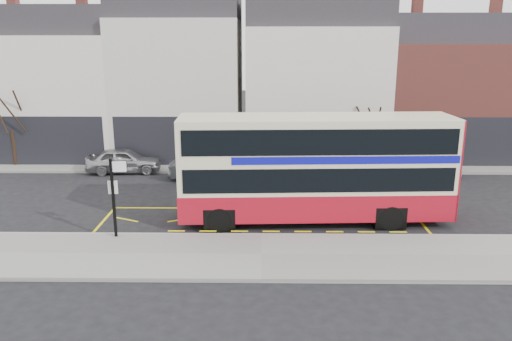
{
  "coord_description": "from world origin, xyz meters",
  "views": [
    {
      "loc": [
        0.02,
        -19.24,
        7.78
      ],
      "look_at": [
        -0.25,
        2.0,
        2.18
      ],
      "focal_mm": 35.0,
      "sensor_mm": 36.0,
      "label": 1
    }
  ],
  "objects_px": {
    "bus_stop_post": "(114,191)",
    "car_silver": "(124,160)",
    "double_decker_bus": "(316,167)",
    "street_tree_right": "(369,114)",
    "car_grey": "(206,167)",
    "street_tree_left": "(8,99)",
    "car_white": "(419,163)"
  },
  "relations": [
    {
      "from": "bus_stop_post",
      "to": "street_tree_left",
      "type": "height_order",
      "value": "street_tree_left"
    },
    {
      "from": "car_grey",
      "to": "double_decker_bus",
      "type": "bearing_deg",
      "value": -146.07
    },
    {
      "from": "car_grey",
      "to": "street_tree_right",
      "type": "bearing_deg",
      "value": -79.46
    },
    {
      "from": "car_silver",
      "to": "street_tree_right",
      "type": "xyz_separation_m",
      "value": [
        14.8,
        1.39,
        2.63
      ]
    },
    {
      "from": "car_grey",
      "to": "street_tree_left",
      "type": "distance_m",
      "value": 13.08
    },
    {
      "from": "car_silver",
      "to": "car_white",
      "type": "height_order",
      "value": "car_silver"
    },
    {
      "from": "bus_stop_post",
      "to": "street_tree_right",
      "type": "relative_size",
      "value": 0.64
    },
    {
      "from": "double_decker_bus",
      "to": "bus_stop_post",
      "type": "distance_m",
      "value": 8.42
    },
    {
      "from": "double_decker_bus",
      "to": "street_tree_right",
      "type": "height_order",
      "value": "street_tree_right"
    },
    {
      "from": "street_tree_right",
      "to": "car_grey",
      "type": "bearing_deg",
      "value": -164.0
    },
    {
      "from": "car_grey",
      "to": "street_tree_left",
      "type": "xyz_separation_m",
      "value": [
        -12.3,
        2.68,
        3.55
      ]
    },
    {
      "from": "car_silver",
      "to": "street_tree_left",
      "type": "distance_m",
      "value": 8.11
    },
    {
      "from": "double_decker_bus",
      "to": "street_tree_left",
      "type": "relative_size",
      "value": 1.89
    },
    {
      "from": "street_tree_left",
      "to": "street_tree_right",
      "type": "distance_m",
      "value": 22.02
    },
    {
      "from": "car_silver",
      "to": "car_grey",
      "type": "bearing_deg",
      "value": -111.23
    },
    {
      "from": "double_decker_bus",
      "to": "street_tree_left",
      "type": "bearing_deg",
      "value": 149.58
    },
    {
      "from": "double_decker_bus",
      "to": "car_white",
      "type": "bearing_deg",
      "value": 45.59
    },
    {
      "from": "street_tree_right",
      "to": "street_tree_left",
      "type": "bearing_deg",
      "value": -179.73
    },
    {
      "from": "car_white",
      "to": "street_tree_right",
      "type": "xyz_separation_m",
      "value": [
        -2.77,
        1.78,
        2.67
      ]
    },
    {
      "from": "double_decker_bus",
      "to": "car_white",
      "type": "height_order",
      "value": "double_decker_bus"
    },
    {
      "from": "double_decker_bus",
      "to": "car_silver",
      "type": "height_order",
      "value": "double_decker_bus"
    },
    {
      "from": "bus_stop_post",
      "to": "double_decker_bus",
      "type": "bearing_deg",
      "value": 9.28
    },
    {
      "from": "double_decker_bus",
      "to": "bus_stop_post",
      "type": "xyz_separation_m",
      "value": [
        -8.1,
        -2.28,
        -0.39
      ]
    },
    {
      "from": "car_silver",
      "to": "street_tree_left",
      "type": "relative_size",
      "value": 0.7
    },
    {
      "from": "bus_stop_post",
      "to": "car_silver",
      "type": "height_order",
      "value": "bus_stop_post"
    },
    {
      "from": "bus_stop_post",
      "to": "car_silver",
      "type": "distance_m",
      "value": 10.79
    },
    {
      "from": "street_tree_left",
      "to": "bus_stop_post",
      "type": "bearing_deg",
      "value": -50.22
    },
    {
      "from": "double_decker_bus",
      "to": "car_grey",
      "type": "relative_size",
      "value": 2.8
    },
    {
      "from": "double_decker_bus",
      "to": "street_tree_left",
      "type": "distance_m",
      "value": 20.26
    },
    {
      "from": "bus_stop_post",
      "to": "car_silver",
      "type": "relative_size",
      "value": 0.73
    },
    {
      "from": "bus_stop_post",
      "to": "car_white",
      "type": "xyz_separation_m",
      "value": [
        15.03,
        10.02,
        -1.35
      ]
    },
    {
      "from": "bus_stop_post",
      "to": "street_tree_left",
      "type": "bearing_deg",
      "value": 123.38
    }
  ]
}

